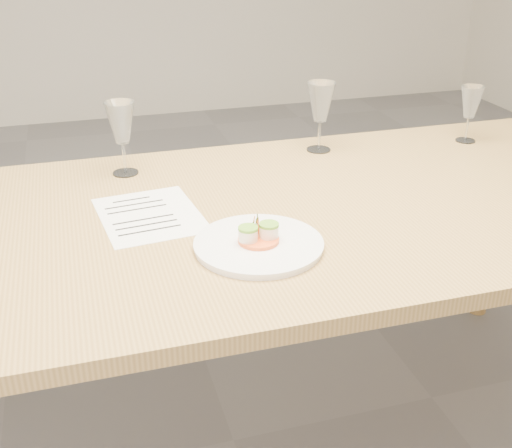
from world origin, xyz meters
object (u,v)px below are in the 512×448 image
object	(u,v)px
dining_table	(229,237)
wine_glass_0	(121,124)
dinner_plate	(259,243)
wine_glass_2	(471,103)
wine_glass_1	(321,103)
recipe_sheet	(150,215)

from	to	relation	value
dining_table	wine_glass_0	distance (m)	0.46
dining_table	dinner_plate	distance (m)	0.21
dinner_plate	wine_glass_2	distance (m)	1.01
wine_glass_1	dinner_plate	bearing A→B (deg)	-122.71
dining_table	wine_glass_1	bearing A→B (deg)	44.20
dining_table	wine_glass_1	xyz separation A→B (m)	(0.39, 0.37, 0.22)
dinner_plate	wine_glass_0	xyz separation A→B (m)	(-0.24, 0.54, 0.13)
wine_glass_2	recipe_sheet	bearing A→B (deg)	-165.40
dining_table	wine_glass_2	distance (m)	0.95
wine_glass_0	wine_glass_2	size ratio (longest dim) A/B	1.15
recipe_sheet	wine_glass_0	xyz separation A→B (m)	(-0.03, 0.30, 0.15)
dinner_plate	wine_glass_1	size ratio (longest dim) A/B	1.35
recipe_sheet	wine_glass_2	size ratio (longest dim) A/B	1.80
wine_glass_0	wine_glass_2	distance (m)	1.09
dinner_plate	wine_glass_1	bearing A→B (deg)	57.29
dinner_plate	wine_glass_1	xyz separation A→B (m)	(0.37, 0.57, 0.14)
wine_glass_0	wine_glass_1	size ratio (longest dim) A/B	0.97
wine_glass_0	dining_table	bearing A→B (deg)	-57.83
dinner_plate	dining_table	bearing A→B (deg)	95.44
recipe_sheet	wine_glass_2	distance (m)	1.11
wine_glass_0	wine_glass_1	world-z (taller)	wine_glass_1
dining_table	wine_glass_2	bearing A→B (deg)	20.18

